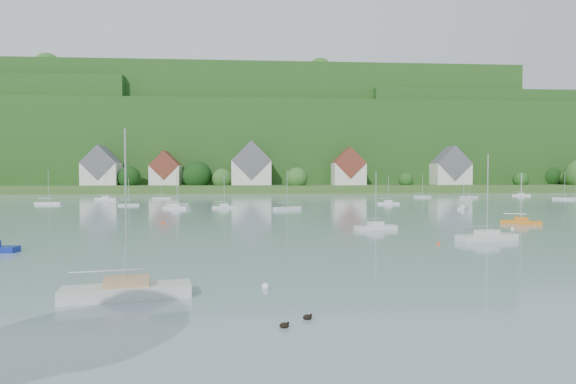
{
  "coord_description": "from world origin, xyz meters",
  "views": [
    {
      "loc": [
        6.14,
        -10.7,
        6.99
      ],
      "look_at": [
        12.15,
        75.0,
        4.0
      ],
      "focal_mm": 30.02,
      "sensor_mm": 36.0,
      "label": 1
    }
  ],
  "objects_px": {
    "near_sailboat_3": "(376,226)",
    "near_sailboat_5": "(521,221)",
    "near_sailboat_4": "(487,236)",
    "near_sailboat_2": "(127,290)"
  },
  "relations": [
    {
      "from": "near_sailboat_3",
      "to": "near_sailboat_5",
      "type": "distance_m",
      "value": 23.19
    },
    {
      "from": "near_sailboat_2",
      "to": "near_sailboat_3",
      "type": "relative_size",
      "value": 1.29
    },
    {
      "from": "near_sailboat_3",
      "to": "near_sailboat_2",
      "type": "bearing_deg",
      "value": -137.13
    },
    {
      "from": "near_sailboat_4",
      "to": "near_sailboat_5",
      "type": "relative_size",
      "value": 1.27
    },
    {
      "from": "near_sailboat_5",
      "to": "near_sailboat_2",
      "type": "bearing_deg",
      "value": -110.73
    },
    {
      "from": "near_sailboat_4",
      "to": "near_sailboat_5",
      "type": "height_order",
      "value": "near_sailboat_4"
    },
    {
      "from": "near_sailboat_5",
      "to": "near_sailboat_3",
      "type": "bearing_deg",
      "value": -137.38
    },
    {
      "from": "near_sailboat_3",
      "to": "near_sailboat_5",
      "type": "bearing_deg",
      "value": 1.19
    },
    {
      "from": "near_sailboat_3",
      "to": "near_sailboat_5",
      "type": "height_order",
      "value": "near_sailboat_3"
    },
    {
      "from": "near_sailboat_3",
      "to": "near_sailboat_4",
      "type": "xyz_separation_m",
      "value": [
        9.24,
        -11.12,
        0.05
      ]
    }
  ]
}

